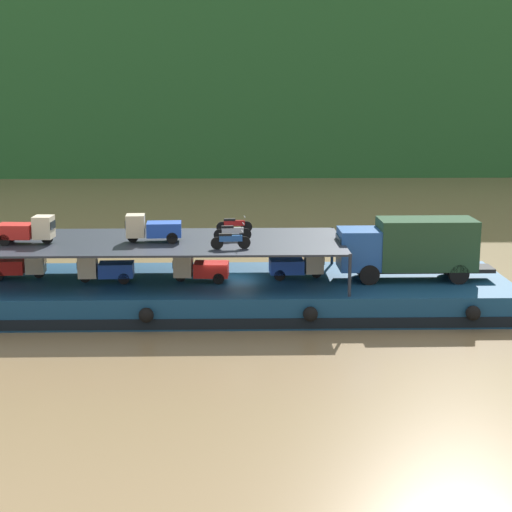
# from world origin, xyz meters

# --- Properties ---
(ground_plane) EXTENTS (400.00, 400.00, 0.00)m
(ground_plane) POSITION_xyz_m (0.00, 0.00, 0.00)
(ground_plane) COLOR olive
(hillside_far_bank) EXTENTS (124.73, 35.10, 37.44)m
(hillside_far_bank) POSITION_xyz_m (0.00, 74.69, 21.09)
(hillside_far_bank) COLOR #235628
(hillside_far_bank) RESTS_ON ground
(cargo_barge) EXTENTS (28.21, 8.59, 1.50)m
(cargo_barge) POSITION_xyz_m (0.00, -0.03, 0.75)
(cargo_barge) COLOR navy
(cargo_barge) RESTS_ON ground
(covered_lorry) EXTENTS (7.87, 2.34, 3.10)m
(covered_lorry) POSITION_xyz_m (9.12, -0.27, 3.19)
(covered_lorry) COLOR #1E4C99
(covered_lorry) RESTS_ON cargo_barge
(cargo_rack) EXTENTS (19.01, 7.23, 2.00)m
(cargo_rack) POSITION_xyz_m (-3.80, 0.00, 3.44)
(cargo_rack) COLOR #232833
(cargo_rack) RESTS_ON cargo_barge
(mini_truck_lower_stern) EXTENTS (2.79, 1.29, 1.38)m
(mini_truck_lower_stern) POSITION_xyz_m (-10.68, 0.49, 2.19)
(mini_truck_lower_stern) COLOR red
(mini_truck_lower_stern) RESTS_ON cargo_barge
(mini_truck_lower_aft) EXTENTS (2.79, 1.28, 1.38)m
(mini_truck_lower_aft) POSITION_xyz_m (-6.18, -0.43, 2.19)
(mini_truck_lower_aft) COLOR #1E47B7
(mini_truck_lower_aft) RESTS_ON cargo_barge
(mini_truck_lower_mid) EXTENTS (2.79, 1.29, 1.38)m
(mini_truck_lower_mid) POSITION_xyz_m (-1.45, -0.43, 2.19)
(mini_truck_lower_mid) COLOR red
(mini_truck_lower_mid) RESTS_ON cargo_barge
(mini_truck_lower_fore) EXTENTS (2.79, 1.29, 1.38)m
(mini_truck_lower_fore) POSITION_xyz_m (3.47, 0.21, 2.19)
(mini_truck_lower_fore) COLOR #1E47B7
(mini_truck_lower_fore) RESTS_ON cargo_barge
(mini_truck_upper_stern) EXTENTS (2.79, 1.29, 1.38)m
(mini_truck_upper_stern) POSITION_xyz_m (-9.90, -0.59, 4.19)
(mini_truck_upper_stern) COLOR red
(mini_truck_upper_stern) RESTS_ON cargo_rack
(mini_truck_upper_mid) EXTENTS (2.79, 1.29, 1.38)m
(mini_truck_upper_mid) POSITION_xyz_m (-3.77, -0.26, 4.19)
(mini_truck_upper_mid) COLOR #1E47B7
(mini_truck_upper_mid) RESTS_ON cargo_rack
(motorcycle_upper_port) EXTENTS (1.90, 0.55, 0.87)m
(motorcycle_upper_port) POSITION_xyz_m (0.08, -2.17, 3.93)
(motorcycle_upper_port) COLOR black
(motorcycle_upper_port) RESTS_ON cargo_rack
(motorcycle_upper_centre) EXTENTS (1.90, 0.55, 0.87)m
(motorcycle_upper_centre) POSITION_xyz_m (0.16, -0.00, 3.93)
(motorcycle_upper_centre) COLOR black
(motorcycle_upper_centre) RESTS_ON cargo_rack
(motorcycle_upper_stbd) EXTENTS (1.90, 0.55, 0.87)m
(motorcycle_upper_stbd) POSITION_xyz_m (0.25, 2.17, 3.93)
(motorcycle_upper_stbd) COLOR black
(motorcycle_upper_stbd) RESTS_ON cargo_rack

